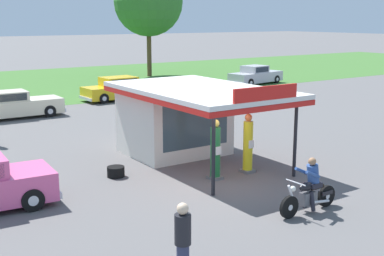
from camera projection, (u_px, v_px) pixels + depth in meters
The scene contains 11 objects.
ground_plane at pixel (223, 184), 16.87m from camera, with size 300.00×300.00×0.00m, color #5B5959.
service_station_kiosk at pixel (180, 113), 20.10m from camera, with size 4.36×7.28×3.30m.
gas_pump_nearside at pixel (215, 152), 17.21m from camera, with size 0.44×0.44×2.06m.
gas_pump_offside at pixel (248, 146), 17.98m from camera, with size 0.44×0.44×2.11m.
motorcycle_with_rider at pixel (310, 190), 14.31m from camera, with size 2.18×0.70×1.58m.
parked_car_back_row_far_left at pixel (120, 89), 34.33m from camera, with size 5.32×2.15×1.53m.
parked_car_back_row_far_right at pixel (256, 76), 42.47m from camera, with size 5.43×2.63×1.54m.
parked_car_back_row_right at pixel (12, 106), 27.89m from camera, with size 5.51×1.93×1.50m.
bystander_leaning_by_kiosk at pixel (183, 242), 10.30m from camera, with size 0.34×0.34×1.77m.
tree_oak_distant_spare at pixel (148, 4), 47.28m from camera, with size 6.34×6.50×10.03m.
spare_tire_stack at pixel (116, 172), 17.61m from camera, with size 0.60×0.60×0.36m.
Camera 1 is at (-9.84, -12.79, 5.35)m, focal length 47.90 mm.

